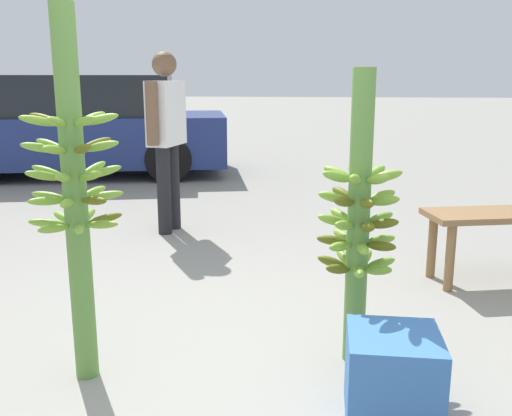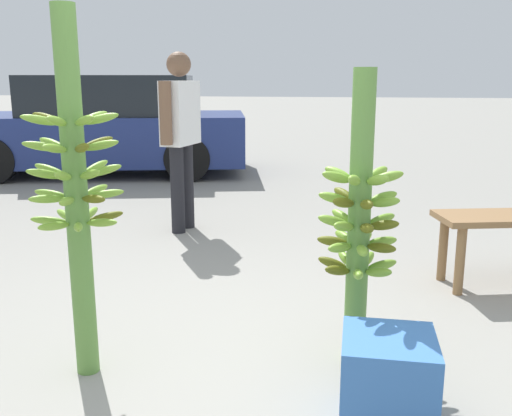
{
  "view_description": "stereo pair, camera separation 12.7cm",
  "coord_description": "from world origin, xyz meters",
  "px_view_note": "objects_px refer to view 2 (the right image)",
  "views": [
    {
      "loc": [
        0.44,
        -2.22,
        1.35
      ],
      "look_at": [
        0.12,
        0.35,
        0.76
      ],
      "focal_mm": 40.0,
      "sensor_mm": 36.0,
      "label": 1
    },
    {
      "loc": [
        0.56,
        -2.2,
        1.35
      ],
      "look_at": [
        0.12,
        0.35,
        0.76
      ],
      "focal_mm": 40.0,
      "sensor_mm": 36.0,
      "label": 2
    }
  ],
  "objects_px": {
    "vendor_person": "(181,127)",
    "produce_crate": "(387,380)",
    "parked_car": "(105,127)",
    "banana_stalk_center": "(359,222)",
    "banana_stalk_left": "(76,191)"
  },
  "relations": [
    {
      "from": "vendor_person",
      "to": "parked_car",
      "type": "relative_size",
      "value": 0.36
    },
    {
      "from": "vendor_person",
      "to": "produce_crate",
      "type": "bearing_deg",
      "value": -139.55
    },
    {
      "from": "produce_crate",
      "to": "vendor_person",
      "type": "bearing_deg",
      "value": 121.63
    },
    {
      "from": "banana_stalk_left",
      "to": "vendor_person",
      "type": "distance_m",
      "value": 2.56
    },
    {
      "from": "banana_stalk_left",
      "to": "vendor_person",
      "type": "xyz_separation_m",
      "value": [
        -0.31,
        2.54,
        0.06
      ]
    },
    {
      "from": "banana_stalk_center",
      "to": "parked_car",
      "type": "height_order",
      "value": "banana_stalk_center"
    },
    {
      "from": "vendor_person",
      "to": "produce_crate",
      "type": "relative_size",
      "value": 4.31
    },
    {
      "from": "vendor_person",
      "to": "produce_crate",
      "type": "distance_m",
      "value": 3.28
    },
    {
      "from": "parked_car",
      "to": "produce_crate",
      "type": "distance_m",
      "value": 6.76
    },
    {
      "from": "parked_car",
      "to": "produce_crate",
      "type": "bearing_deg",
      "value": -159.94
    },
    {
      "from": "banana_stalk_left",
      "to": "produce_crate",
      "type": "distance_m",
      "value": 1.53
    },
    {
      "from": "banana_stalk_left",
      "to": "banana_stalk_center",
      "type": "distance_m",
      "value": 1.28
    },
    {
      "from": "banana_stalk_center",
      "to": "parked_car",
      "type": "distance_m",
      "value": 6.27
    },
    {
      "from": "vendor_person",
      "to": "produce_crate",
      "type": "height_order",
      "value": "vendor_person"
    },
    {
      "from": "parked_car",
      "to": "produce_crate",
      "type": "height_order",
      "value": "parked_car"
    }
  ]
}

